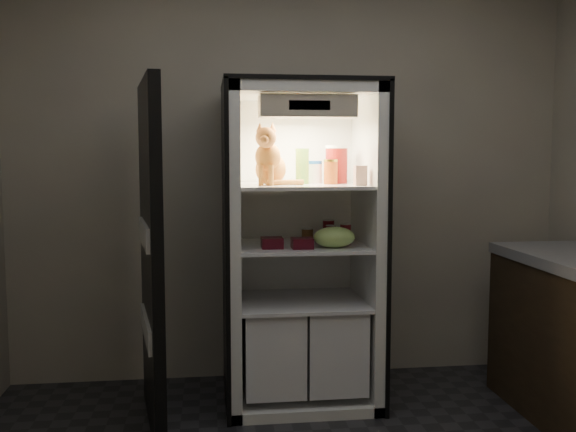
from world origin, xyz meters
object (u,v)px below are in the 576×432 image
at_px(soda_can_b, 345,234).
at_px(soda_can_c, 331,235).
at_px(parmesan_shaker, 302,166).
at_px(cream_carton, 360,175).
at_px(pepper_jar, 336,164).
at_px(condiment_jar, 307,235).
at_px(salsa_jar, 331,172).
at_px(tabby_cat, 269,162).
at_px(mayo_tub, 314,172).
at_px(grape_bag, 334,237).
at_px(soda_can_a, 328,230).
at_px(berry_box_right, 302,243).
at_px(refrigerator, 300,267).
at_px(berry_box_left, 272,243).

distance_m(soda_can_b, soda_can_c, 0.09).
height_order(parmesan_shaker, cream_carton, parmesan_shaker).
xyz_separation_m(pepper_jar, soda_can_b, (0.03, -0.12, -0.40)).
height_order(cream_carton, condiment_jar, cream_carton).
bearing_deg(salsa_jar, soda_can_b, -8.24).
distance_m(tabby_cat, soda_can_b, 0.61).
distance_m(mayo_tub, grape_bag, 0.47).
height_order(parmesan_shaker, soda_can_c, parmesan_shaker).
bearing_deg(soda_can_a, berry_box_right, -125.81).
relative_size(refrigerator, cream_carton, 17.00).
bearing_deg(mayo_tub, soda_can_c, -66.55).
relative_size(cream_carton, soda_can_b, 0.93).
height_order(parmesan_shaker, berry_box_left, parmesan_shaker).
bearing_deg(tabby_cat, parmesan_shaker, 39.27).
bearing_deg(pepper_jar, tabby_cat, -161.16).
xyz_separation_m(tabby_cat, grape_bag, (0.35, -0.11, -0.42)).
bearing_deg(grape_bag, refrigerator, 127.28).
relative_size(pepper_jar, soda_can_c, 1.99).
bearing_deg(berry_box_left, condiment_jar, 36.17).
distance_m(parmesan_shaker, condiment_jar, 0.41).
bearing_deg(tabby_cat, cream_carton, 0.95).
distance_m(parmesan_shaker, soda_can_a, 0.43).
bearing_deg(pepper_jar, salsa_jar, -117.22).
height_order(refrigerator, tabby_cat, refrigerator).
distance_m(pepper_jar, cream_carton, 0.29).
height_order(pepper_jar, soda_can_c, pepper_jar).
xyz_separation_m(tabby_cat, berry_box_right, (0.17, -0.12, -0.45)).
distance_m(salsa_jar, cream_carton, 0.21).
bearing_deg(refrigerator, berry_box_left, -133.64).
height_order(mayo_tub, berry_box_right, mayo_tub).
bearing_deg(cream_carton, parmesan_shaker, 143.51).
bearing_deg(berry_box_right, soda_can_b, 26.60).
distance_m(salsa_jar, soda_can_a, 0.38).
xyz_separation_m(parmesan_shaker, condiment_jar, (0.03, -0.01, -0.41)).
xyz_separation_m(cream_carton, berry_box_left, (-0.49, 0.04, -0.38)).
height_order(parmesan_shaker, soda_can_b, parmesan_shaker).
distance_m(soda_can_b, grape_bag, 0.16).
bearing_deg(salsa_jar, refrigerator, 156.82).
height_order(parmesan_shaker, salsa_jar, parmesan_shaker).
distance_m(salsa_jar, berry_box_left, 0.54).
distance_m(refrigerator, soda_can_b, 0.34).
distance_m(tabby_cat, berry_box_right, 0.50).
distance_m(soda_can_a, condiment_jar, 0.17).
bearing_deg(salsa_jar, condiment_jar, 160.36).
bearing_deg(condiment_jar, grape_bag, -57.11).
bearing_deg(condiment_jar, pepper_jar, 19.02).
bearing_deg(grape_bag, parmesan_shaker, 127.78).
xyz_separation_m(soda_can_c, berry_box_right, (-0.19, -0.13, -0.03)).
xyz_separation_m(pepper_jar, condiment_jar, (-0.18, -0.06, -0.42)).
xyz_separation_m(cream_carton, soda_can_b, (-0.05, 0.15, -0.35)).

